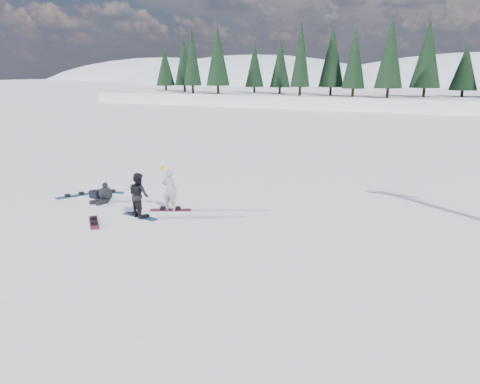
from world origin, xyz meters
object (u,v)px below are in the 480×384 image
snowboarder_woman (170,190)px  gear_bag (96,194)px  snowboard_loose_a (75,196)px  snowboarder_man (139,195)px  snowboard_loose_c (106,192)px  snowboard_loose_b (94,223)px  seated_rider (105,194)px

snowboarder_woman → gear_bag: (-3.67, 0.18, -0.64)m
gear_bag → snowboard_loose_a: 1.00m
snowboarder_man → snowboard_loose_c: (-3.31, 2.13, -0.78)m
snowboarder_woman → snowboard_loose_b: snowboarder_woman is taller
snowboarder_woman → snowboard_loose_c: size_ratio=1.12×
snowboarder_woman → snowboarder_man: (-0.54, -1.11, 0.01)m
snowboard_loose_a → gear_bag: bearing=-54.1°
gear_bag → snowboard_loose_c: gear_bag is taller
snowboard_loose_b → snowboard_loose_c: size_ratio=1.00×
snowboarder_man → snowboard_loose_c: size_ratio=1.06×
snowboarder_woman → snowboard_loose_c: snowboarder_woman is taller
snowboarder_woman → snowboard_loose_b: 2.89m
seated_rider → snowboard_loose_b: seated_rider is taller
snowboarder_man → snowboard_loose_a: snowboarder_man is taller
snowboard_loose_c → seated_rider: bearing=-70.4°
snowboard_loose_a → snowboard_loose_c: size_ratio=1.00×
seated_rider → snowboard_loose_a: size_ratio=0.65×
snowboarder_man → snowboard_loose_c: snowboarder_man is taller
seated_rider → snowboard_loose_a: seated_rider is taller
snowboard_loose_b → snowboarder_man: bearing=96.5°
gear_bag → snowboard_loose_b: 3.30m
snowboard_loose_c → snowboarder_man: bearing=-52.1°
snowboard_loose_c → gear_bag: bearing=-97.2°
snowboarder_man → snowboard_loose_b: bearing=71.7°
gear_bag → snowboard_loose_c: size_ratio=0.30×
seated_rider → snowboard_loose_b: 2.69m
snowboarder_woman → seated_rider: snowboarder_woman is taller
snowboard_loose_b → snowboard_loose_c: same height
snowboarder_woman → snowboarder_man: size_ratio=1.06×
seated_rider → snowboarder_man: bearing=-5.0°
gear_bag → seated_rider: bearing=-19.6°
seated_rider → gear_bag: (-0.70, 0.25, -0.14)m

